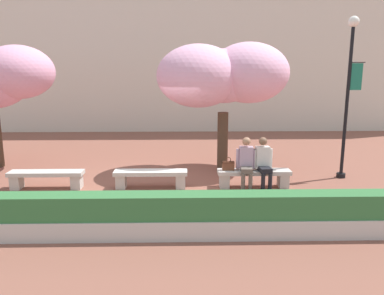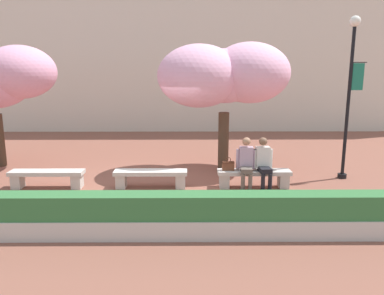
{
  "view_description": "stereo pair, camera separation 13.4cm",
  "coord_description": "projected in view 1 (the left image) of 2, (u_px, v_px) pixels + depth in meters",
  "views": [
    {
      "loc": [
        0.84,
        -9.14,
        2.95
      ],
      "look_at": [
        1.05,
        0.2,
        1.0
      ],
      "focal_mm": 35.0,
      "sensor_mm": 36.0,
      "label": 1
    },
    {
      "loc": [
        0.98,
        -9.14,
        2.95
      ],
      "look_at": [
        1.05,
        0.2,
        1.0
      ],
      "focal_mm": 35.0,
      "sensor_mm": 36.0,
      "label": 2
    }
  ],
  "objects": [
    {
      "name": "stone_bench_west_end",
      "position": [
        46.0,
        177.0,
        9.41
      ],
      "size": [
        1.85,
        0.43,
        0.45
      ],
      "color": "#BCB7AD",
      "rests_on": "ground"
    },
    {
      "name": "cherry_tree_main",
      "position": [
        223.0,
        75.0,
        10.72
      ],
      "size": [
        3.82,
        2.63,
        3.73
      ],
      "color": "#473323",
      "rests_on": "ground"
    },
    {
      "name": "planter_hedge_foreground",
      "position": [
        137.0,
        216.0,
        6.66
      ],
      "size": [
        10.7,
        0.5,
        0.8
      ],
      "color": "#BCB7AD",
      "rests_on": "ground"
    },
    {
      "name": "building_facade",
      "position": [
        167.0,
        27.0,
        19.05
      ],
      "size": [
        28.0,
        4.0,
        10.12
      ],
      "primitive_type": "cube",
      "color": "beige",
      "rests_on": "ground"
    },
    {
      "name": "stone_bench_near_west",
      "position": [
        151.0,
        176.0,
        9.46
      ],
      "size": [
        1.85,
        0.43,
        0.45
      ],
      "color": "#BCB7AD",
      "rests_on": "ground"
    },
    {
      "name": "handbag",
      "position": [
        228.0,
        165.0,
        9.47
      ],
      "size": [
        0.3,
        0.15,
        0.34
      ],
      "color": "brown",
      "rests_on": "stone_bench_center"
    },
    {
      "name": "stone_bench_center",
      "position": [
        254.0,
        176.0,
        9.52
      ],
      "size": [
        1.85,
        0.43,
        0.45
      ],
      "color": "#BCB7AD",
      "rests_on": "ground"
    },
    {
      "name": "ground_plane",
      "position": [
        151.0,
        188.0,
        9.53
      ],
      "size": [
        100.0,
        100.0,
        0.0
      ],
      "primitive_type": "plane",
      "color": "brown"
    },
    {
      "name": "person_seated_right",
      "position": [
        263.0,
        161.0,
        9.39
      ],
      "size": [
        0.51,
        0.71,
        1.29
      ],
      "color": "black",
      "rests_on": "ground"
    },
    {
      "name": "person_seated_left",
      "position": [
        246.0,
        161.0,
        9.38
      ],
      "size": [
        0.51,
        0.7,
        1.29
      ],
      "color": "black",
      "rests_on": "ground"
    },
    {
      "name": "lamp_post_with_banner",
      "position": [
        349.0,
        84.0,
        9.91
      ],
      "size": [
        0.54,
        0.28,
        4.3
      ],
      "color": "black",
      "rests_on": "ground"
    }
  ]
}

